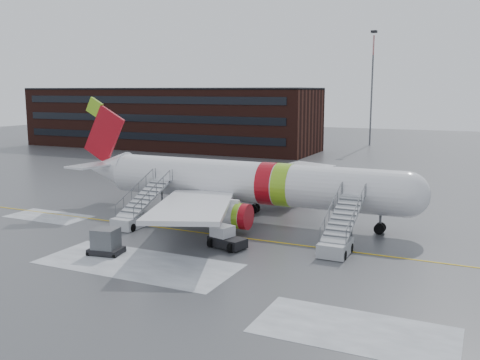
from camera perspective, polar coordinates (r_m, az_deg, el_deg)
The scene contains 8 objects.
ground at distance 43.72m, azimuth 3.40°, elevation -6.19°, with size 260.00×260.00×0.00m, color #494C4F.
airliner at distance 49.58m, azimuth -0.02°, elevation -0.24°, with size 35.03×32.97×11.18m.
airstair_fwd at distance 40.40m, azimuth 10.44°, elevation -6.10°, with size 2.05×7.70×3.48m.
airstair_aft at distance 48.07m, azimuth -11.07°, elevation -3.59°, with size 2.05×7.70×3.48m.
pushback_tug at distance 40.97m, azimuth -1.54°, elevation -6.22°, with size 3.16×2.70×1.63m.
uld_container at distance 40.47m, azimuth -14.11°, elevation -6.45°, with size 2.60×2.08×1.92m.
terminal_building at distance 111.99m, azimuth -7.74°, elevation 6.59°, with size 62.00×16.11×12.30m.
light_mast_far_n at distance 119.48m, azimuth 13.91°, elevation 10.25°, with size 1.20×1.20×24.25m.
Camera 1 is at (15.40, -39.15, 11.87)m, focal length 40.00 mm.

